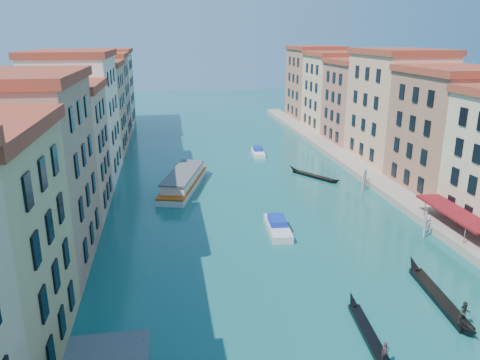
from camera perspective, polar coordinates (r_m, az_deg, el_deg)
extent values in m
cube|color=#A0785C|center=(52.03, -24.88, 0.26)|extent=(12.00, 17.00, 19.00)
cube|color=#983D21|center=(50.31, -26.33, 11.21)|extent=(12.80, 17.40, 1.00)
cube|color=tan|center=(66.87, -21.37, 3.06)|extent=(12.00, 14.00, 16.50)
cube|color=#983D21|center=(65.47, -22.21, 10.50)|extent=(12.80, 14.40, 1.00)
cube|color=beige|center=(81.93, -19.29, 6.96)|extent=(12.00, 18.00, 20.00)
cube|color=#983D21|center=(80.89, -20.04, 14.28)|extent=(12.80, 18.40, 1.00)
cube|color=tan|center=(98.69, -17.60, 7.98)|extent=(12.00, 16.00, 17.50)
cube|color=#983D21|center=(97.76, -18.10, 13.33)|extent=(12.80, 16.40, 1.00)
cube|color=#AA7965|center=(113.84, -16.56, 9.46)|extent=(12.00, 15.00, 18.50)
cube|color=#983D21|center=(113.05, -16.99, 14.36)|extent=(12.80, 15.40, 1.00)
cube|color=beige|center=(129.59, -15.72, 10.51)|extent=(12.00, 17.00, 19.00)
cube|color=#983D21|center=(128.91, -16.09, 14.92)|extent=(12.80, 17.40, 1.00)
cube|color=#A06549|center=(76.41, 24.13, 4.97)|extent=(12.00, 16.00, 18.00)
cube|color=#983D21|center=(75.22, 25.03, 12.04)|extent=(12.80, 16.40, 1.00)
cube|color=tan|center=(90.70, 18.45, 7.95)|extent=(12.00, 18.00, 20.00)
cube|color=#983D21|center=(89.77, 19.10, 14.57)|extent=(12.80, 18.40, 1.00)
cube|color=#AA6752|center=(105.63, 14.32, 8.81)|extent=(12.00, 15.00, 17.50)
cube|color=#983D21|center=(104.76, 14.71, 13.81)|extent=(12.80, 15.40, 1.00)
cube|color=#E4B387|center=(119.84, 11.43, 10.19)|extent=(12.00, 16.00, 18.50)
cube|color=#983D21|center=(119.09, 11.72, 14.84)|extent=(12.80, 16.40, 1.00)
cube|color=#AB6C50|center=(135.28, 9.01, 11.30)|extent=(12.00, 17.00, 19.50)
cube|color=#983D21|center=(134.64, 9.22, 15.64)|extent=(12.80, 17.40, 1.00)
cube|color=gray|center=(83.96, 14.83, 0.92)|extent=(4.00, 140.00, 1.00)
cube|color=maroon|center=(61.70, 24.75, -3.59)|extent=(3.20, 12.60, 0.25)
cylinder|color=#535356|center=(58.28, 25.65, -6.50)|extent=(0.12, 0.12, 3.00)
cylinder|color=#535356|center=(64.77, 21.55, -3.66)|extent=(0.12, 0.12, 3.00)
cylinder|color=#533A1C|center=(60.36, 21.61, -5.38)|extent=(0.24, 0.24, 3.20)
cylinder|color=#533A1C|center=(61.45, 21.63, -4.99)|extent=(0.24, 0.24, 3.20)
cylinder|color=#533A1C|center=(62.54, 21.65, -4.61)|extent=(0.24, 0.24, 3.20)
cylinder|color=#533A1C|center=(75.36, 14.83, -0.30)|extent=(0.24, 0.24, 3.20)
cylinder|color=#533A1C|center=(76.47, 14.95, -0.06)|extent=(0.24, 0.24, 3.20)
cylinder|color=#533A1C|center=(77.58, 15.06, 0.18)|extent=(0.24, 0.24, 3.20)
cube|color=silver|center=(74.97, -6.88, -0.54)|extent=(8.78, 18.47, 1.08)
cube|color=silver|center=(74.62, -6.91, 0.32)|extent=(7.37, 14.87, 1.44)
cube|color=#535356|center=(74.38, -6.93, 0.95)|extent=(7.75, 15.38, 0.23)
cube|color=#CA4A0B|center=(74.82, -6.89, -0.17)|extent=(8.82, 18.48, 0.23)
cube|color=black|center=(40.99, 15.41, -17.70)|extent=(1.80, 8.31, 0.41)
cone|color=black|center=(44.44, 13.54, -14.04)|extent=(1.00, 1.91, 1.54)
imported|color=#322222|center=(37.81, 17.28, -19.44)|extent=(0.61, 0.43, 1.58)
cube|color=black|center=(47.84, 23.04, -13.03)|extent=(2.29, 10.37, 0.51)
cone|color=black|center=(52.16, 20.37, -9.58)|extent=(1.26, 2.39, 1.92)
cone|color=black|center=(43.45, 26.44, -16.27)|extent=(1.22, 2.00, 1.69)
imported|color=#252C22|center=(43.99, 25.72, -14.39)|extent=(1.03, 0.84, 1.97)
cube|color=black|center=(80.94, 8.99, 0.47)|extent=(5.64, 7.87, 0.43)
cone|color=black|center=(83.81, 6.45, 1.42)|extent=(1.79, 2.10, 1.62)
cone|color=black|center=(78.08, 11.75, -0.10)|extent=(1.61, 1.82, 1.43)
cube|color=silver|center=(58.35, 4.63, -5.85)|extent=(2.93, 7.92, 0.89)
cube|color=#132E9F|center=(58.56, 4.56, -4.93)|extent=(2.21, 3.45, 0.78)
cube|color=white|center=(95.52, 2.23, 3.37)|extent=(2.77, 7.10, 0.79)
cube|color=#132E9F|center=(95.84, 2.20, 3.85)|extent=(2.03, 3.12, 0.69)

